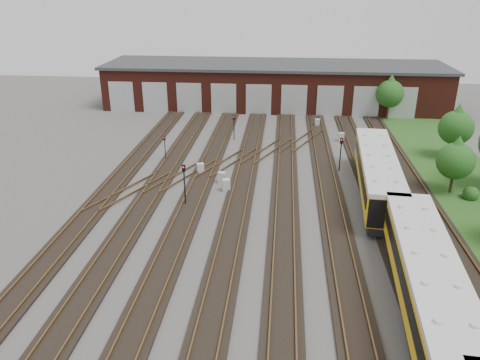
{
  "coord_description": "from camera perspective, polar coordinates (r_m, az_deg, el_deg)",
  "views": [
    {
      "loc": [
        1.6,
        -31.51,
        17.65
      ],
      "look_at": [
        -1.9,
        5.16,
        2.0
      ],
      "focal_mm": 35.0,
      "sensor_mm": 36.0,
      "label": 1
    }
  ],
  "objects": [
    {
      "name": "tree_1",
      "position": [
        54.66,
        24.92,
        6.24
      ],
      "size": [
        3.62,
        3.62,
        6.0
      ],
      "color": "#342517",
      "rests_on": "ground"
    },
    {
      "name": "bush_1",
      "position": [
        54.63,
        24.62,
        2.81
      ],
      "size": [
        1.43,
        1.43,
        1.43
      ],
      "primitive_type": "sphere",
      "color": "#1A4814",
      "rests_on": "ground"
    },
    {
      "name": "tree_0",
      "position": [
        68.08,
        17.84,
        10.36
      ],
      "size": [
        3.74,
        3.74,
        6.21
      ],
      "color": "#342517",
      "rests_on": "ground"
    },
    {
      "name": "tree_3",
      "position": [
        45.28,
        24.87,
        2.58
      ],
      "size": [
        3.27,
        3.27,
        5.42
      ],
      "color": "#342517",
      "rests_on": "ground"
    },
    {
      "name": "bush_2",
      "position": [
        54.21,
        25.07,
        2.54
      ],
      "size": [
        1.35,
        1.35,
        1.35
      ],
      "primitive_type": "sphere",
      "color": "#1A4814",
      "rests_on": "ground"
    },
    {
      "name": "signal_mast_2",
      "position": [
        56.18,
        -0.73,
        6.81
      ],
      "size": [
        0.29,
        0.27,
        3.05
      ],
      "rotation": [
        0.0,
        0.0,
        -0.17
      ],
      "color": "black",
      "rests_on": "ground"
    },
    {
      "name": "relay_cabinet_4",
      "position": [
        57.53,
        12.24,
        5.16
      ],
      "size": [
        0.68,
        0.59,
        1.03
      ],
      "primitive_type": "cube",
      "rotation": [
        0.0,
        0.0,
        0.13
      ],
      "color": "#B5B8BB",
      "rests_on": "ground"
    },
    {
      "name": "relay_cabinet_1",
      "position": [
        44.27,
        -2.23,
        0.29
      ],
      "size": [
        0.77,
        0.68,
        1.1
      ],
      "primitive_type": "cube",
      "rotation": [
        0.0,
        0.0,
        -0.22
      ],
      "color": "#B5B8BB",
      "rests_on": "ground"
    },
    {
      "name": "ground",
      "position": [
        36.15,
        2.23,
        -6.22
      ],
      "size": [
        120.0,
        120.0,
        0.0
      ],
      "primitive_type": "plane",
      "color": "#464441",
      "rests_on": "ground"
    },
    {
      "name": "track_network",
      "position": [
        36.62,
        2.02,
        -5.62
      ],
      "size": [
        30.4,
        70.0,
        0.33
      ],
      "color": "black",
      "rests_on": "ground"
    },
    {
      "name": "signal_mast_3",
      "position": [
        47.66,
        12.19,
        3.61
      ],
      "size": [
        0.32,
        0.3,
        3.47
      ],
      "rotation": [
        0.0,
        0.0,
        -0.29
      ],
      "color": "black",
      "rests_on": "ground"
    },
    {
      "name": "metro_train",
      "position": [
        29.04,
        21.74,
        -11.26
      ],
      "size": [
        4.3,
        48.76,
        3.43
      ],
      "rotation": [
        0.0,
        0.0,
        -0.08
      ],
      "color": "black",
      "rests_on": "ground"
    },
    {
      "name": "relay_cabinet_2",
      "position": [
        42.59,
        -1.7,
        -0.63
      ],
      "size": [
        0.84,
        0.77,
        1.14
      ],
      "primitive_type": "cube",
      "rotation": [
        0.0,
        0.0,
        0.33
      ],
      "color": "#B5B8BB",
      "rests_on": "ground"
    },
    {
      "name": "relay_cabinet_0",
      "position": [
        46.57,
        -4.84,
        1.39
      ],
      "size": [
        0.81,
        0.75,
        1.09
      ],
      "primitive_type": "cube",
      "rotation": [
        0.0,
        0.0,
        0.37
      ],
      "color": "#B5B8BB",
      "rests_on": "ground"
    },
    {
      "name": "signal_mast_0",
      "position": [
        49.98,
        -9.15,
        4.2
      ],
      "size": [
        0.22,
        0.21,
        2.77
      ],
      "rotation": [
        0.0,
        0.0,
        0.0
      ],
      "color": "black",
      "rests_on": "ground"
    },
    {
      "name": "signal_mast_1",
      "position": [
        39.41,
        -6.81,
        0.03
      ],
      "size": [
        0.29,
        0.27,
        3.7
      ],
      "rotation": [
        0.0,
        0.0,
        -0.03
      ],
      "color": "black",
      "rests_on": "ground"
    },
    {
      "name": "maintenance_shed",
      "position": [
        72.94,
        4.16,
        11.54
      ],
      "size": [
        51.0,
        12.5,
        6.35
      ],
      "color": "#4E1C13",
      "rests_on": "ground"
    },
    {
      "name": "bush_0",
      "position": [
        45.69,
        26.36,
        -1.31
      ],
      "size": [
        1.37,
        1.37,
        1.37
      ],
      "primitive_type": "sphere",
      "color": "#1A4814",
      "rests_on": "ground"
    },
    {
      "name": "grass_verge",
      "position": [
        48.33,
        26.1,
        -0.84
      ],
      "size": [
        8.0,
        55.0,
        0.05
      ],
      "primitive_type": "cube",
      "color": "#254F1A",
      "rests_on": "ground"
    },
    {
      "name": "relay_cabinet_3",
      "position": [
        62.98,
        9.42,
        6.9
      ],
      "size": [
        0.64,
        0.55,
        0.99
      ],
      "primitive_type": "cube",
      "rotation": [
        0.0,
        0.0,
        -0.1
      ],
      "color": "#B5B8BB",
      "rests_on": "ground"
    }
  ]
}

